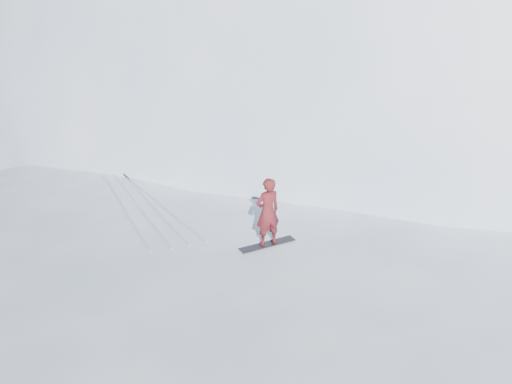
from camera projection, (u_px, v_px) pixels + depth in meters
near_ridge at (227, 309)px, 16.40m from camera, size 36.00×28.00×4.80m
summit_peak at (421, 92)px, 42.46m from camera, size 60.00×56.00×56.00m
peak_shoulder at (301, 127)px, 33.87m from camera, size 28.00×24.00×18.00m
wind_bumps at (179, 337)px, 15.20m from camera, size 16.00×14.40×1.00m
snowboard at (267, 244)px, 14.93m from camera, size 1.59×0.59×0.03m
snowboarder at (268, 212)px, 14.57m from camera, size 0.74×0.56×1.84m
board_tracks at (143, 205)px, 17.22m from camera, size 2.39×5.95×0.04m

